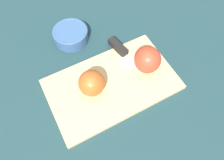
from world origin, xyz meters
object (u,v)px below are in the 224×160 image
knife (119,48)px  bowl (71,34)px  apple_half_left (92,83)px  apple_half_right (147,60)px

knife → bowl: (-0.09, 0.15, -0.00)m
apple_half_left → knife: bearing=-18.6°
apple_half_right → bowl: (-0.11, 0.25, -0.03)m
apple_half_right → apple_half_left: bearing=-35.5°
apple_half_left → knife: 0.17m
apple_half_right → knife: bearing=-99.8°
apple_half_right → knife: apple_half_right is taller
bowl → apple_half_right: bearing=-65.8°
apple_half_left → apple_half_right: (0.18, -0.04, 0.00)m
apple_half_right → bowl: apple_half_right is taller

